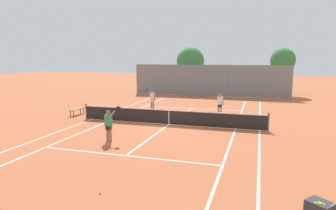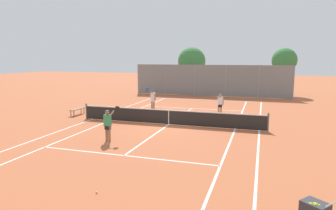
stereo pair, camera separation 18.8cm
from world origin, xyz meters
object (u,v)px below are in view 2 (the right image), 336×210
Objects in this scene: player_far_left at (153,98)px; tree_behind_right at (284,61)px; loose_tennis_ball_1 at (185,119)px; player_near_side at (108,123)px; loose_tennis_ball_2 at (253,107)px; tennis_net at (169,117)px; player_far_right at (220,103)px; loose_tennis_ball_0 at (97,192)px; courtside_bench at (77,109)px; tree_behind_left at (191,62)px; loose_tennis_ball_3 at (135,117)px.

player_far_left is 17.46m from tree_behind_right.
player_far_left is at bearing 137.61° from loose_tennis_ball_1.
tree_behind_right is at bearing 67.95° from player_near_side.
loose_tennis_ball_2 is at bearing 63.67° from player_near_side.
loose_tennis_ball_1 is at bearing 70.95° from tennis_net.
player_near_side is at bearing -117.14° from player_far_right.
tennis_net is 7.50× the size of player_far_right.
loose_tennis_ball_1 is (-0.16, 11.78, 0.00)m from loose_tennis_ball_0.
courtside_bench is (-10.07, -2.91, -0.50)m from player_far_right.
tree_behind_left is at bearing 97.45° from loose_tennis_ball_0.
loose_tennis_ball_2 is (4.07, 18.67, 0.00)m from loose_tennis_ball_0.
player_far_right is 5.28m from loose_tennis_ball_2.
courtside_bench is at bearing -130.66° from tree_behind_right.
tree_behind_right is (6.89, 28.60, 3.77)m from loose_tennis_ball_0.
tree_behind_right is at bearing 76.45° from loose_tennis_ball_0.
player_near_side is 9.80m from player_far_left.
player_far_right is (2.67, 3.98, 0.40)m from tennis_net.
player_far_left reaches higher than loose_tennis_ball_1.
player_far_right is at bearing 46.65° from loose_tennis_ball_1.
courtside_bench reaches higher than loose_tennis_ball_3.
tree_behind_right is (10.61, 0.14, 0.11)m from tree_behind_left.
courtside_bench is at bearing -104.40° from tree_behind_left.
courtside_bench reaches higher than loose_tennis_ball_2.
tree_behind_right is at bearing 71.11° from player_far_right.
player_far_right is at bearing -11.30° from player_far_left.
loose_tennis_ball_1 is at bearing -77.96° from tree_behind_left.
tree_behind_left is (4.47, 17.42, 3.29)m from courtside_bench.
tree_behind_right reaches higher than tennis_net.
player_near_side reaches higher than loose_tennis_ball_0.
loose_tennis_ball_0 is at bearing -102.28° from loose_tennis_ball_2.
loose_tennis_ball_0 is 11.98m from loose_tennis_ball_3.
loose_tennis_ball_3 is (-3.74, 11.38, 0.00)m from loose_tennis_ball_0.
loose_tennis_ball_2 is 1.00× the size of loose_tennis_ball_3.
player_far_right is 3.10m from loose_tennis_ball_1.
tree_behind_left reaches higher than loose_tennis_ball_0.
loose_tennis_ball_3 is 4.48m from courtside_bench.
courtside_bench is (-4.45, -0.35, 0.38)m from loose_tennis_ball_3.
courtside_bench is 0.28× the size of tree_behind_right.
loose_tennis_ball_3 is (-3.58, -0.40, 0.00)m from loose_tennis_ball_1.
loose_tennis_ball_3 is at bearing -89.64° from player_far_left.
player_far_right is 15.76m from tree_behind_right.
player_near_side is at bearing -112.05° from tree_behind_right.
courtside_bench is (-8.20, 11.04, 0.38)m from loose_tennis_ball_0.
loose_tennis_ball_0 and loose_tennis_ball_1 have the same top height.
tennis_net is 4.95m from player_near_side.
player_near_side reaches higher than loose_tennis_ball_2.
player_near_side reaches higher than player_far_right.
tennis_net is 181.82× the size of loose_tennis_ball_0.
player_far_left is at bearing 104.03° from loose_tennis_ball_0.
player_near_side is at bearing -78.58° from loose_tennis_ball_3.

